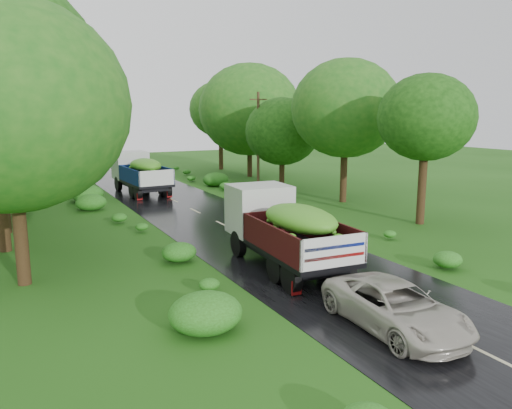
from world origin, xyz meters
TOP-DOWN VIEW (x-y plane):
  - ground at (0.00, 0.00)m, footprint 120.00×120.00m
  - road at (0.00, 5.00)m, footprint 6.50×80.00m
  - road_lines at (0.00, 6.00)m, footprint 0.12×69.60m
  - truck_near at (-0.84, 4.46)m, footprint 2.79×6.88m
  - truck_far at (-1.20, 24.05)m, footprint 2.81×6.96m
  - car at (-1.00, -1.87)m, footprint 2.32×4.66m
  - utility_pole at (6.79, 20.91)m, footprint 1.24×0.41m
  - trees_right at (9.68, 22.90)m, footprint 5.07×31.26m
  - shrubs at (0.00, 14.00)m, footprint 11.90×44.00m

SIDE VIEW (x-z plane):
  - ground at x=0.00m, z-range 0.00..0.00m
  - road at x=0.00m, z-range 0.00..0.02m
  - road_lines at x=0.00m, z-range 0.02..0.02m
  - shrubs at x=0.00m, z-range 0.00..0.70m
  - car at x=-1.00m, z-range 0.02..1.29m
  - truck_near at x=-0.84m, z-range 0.19..3.02m
  - truck_far at x=-1.20m, z-range 0.19..3.06m
  - utility_pole at x=6.79m, z-range 0.11..7.30m
  - trees_right at x=9.68m, z-range 1.68..9.56m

